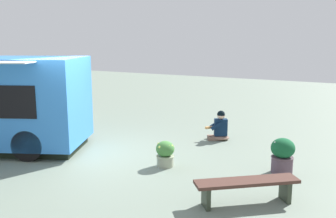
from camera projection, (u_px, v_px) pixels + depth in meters
The scene contains 6 objects.
ground_plane at pixel (89, 154), 9.54m from camera, with size 40.00×40.00×0.00m, color slate.
person_customer at pixel (220, 128), 10.87m from camera, with size 0.74×0.64×0.88m.
planter_flowering_near at pixel (282, 155), 8.15m from camera, with size 0.52×0.52×0.79m.
planter_flowering_far at pixel (165, 153), 8.59m from camera, with size 0.43×0.43×0.61m.
planter_flowering_side at pixel (80, 107), 14.19m from camera, with size 0.53×0.53×0.75m.
plaza_bench at pixel (247, 185), 6.61m from camera, with size 1.71×1.51×0.46m.
Camera 1 is at (-6.23, 7.01, 2.93)m, focal length 39.47 mm.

